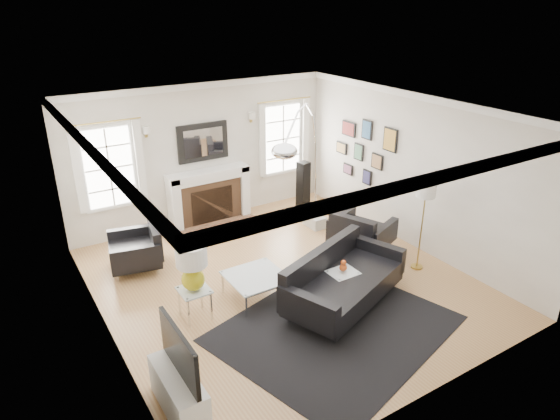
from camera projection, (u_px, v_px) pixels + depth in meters
floor at (283, 282)px, 8.15m from camera, size 6.00×6.00×0.00m
back_wall at (203, 154)px, 9.93m from camera, size 5.50×0.04×2.80m
front_wall at (435, 295)px, 5.26m from camera, size 5.50×0.04×2.80m
left_wall at (99, 247)px, 6.26m from camera, size 0.04×6.00×2.80m
right_wall at (413, 172)px, 8.93m from camera, size 0.04×6.00×2.80m
ceiling at (284, 111)px, 7.04m from camera, size 5.50×6.00×0.02m
crown_molding at (284, 116)px, 7.06m from camera, size 5.50×6.00×0.12m
fireplace at (210, 197)px, 10.11m from camera, size 1.70×0.69×1.11m
mantel_mirror at (203, 142)px, 9.79m from camera, size 1.05×0.07×0.75m
window_left at (109, 167)px, 8.96m from camera, size 1.24×0.15×1.62m
window_right at (283, 138)px, 10.76m from camera, size 1.24×0.15×1.62m
gallery_wall at (364, 147)px, 9.87m from camera, size 0.04×1.73×1.29m
tv_unit at (179, 387)px, 5.51m from camera, size 0.35×1.00×1.09m
area_rug at (335, 328)px, 7.00m from camera, size 3.61×3.26×0.01m
sofa at (341, 281)px, 7.45m from camera, size 2.31×1.63×0.69m
armchair_left at (138, 250)px, 8.43m from camera, size 1.00×1.07×0.63m
armchair_right at (360, 234)px, 8.93m from camera, size 1.17×1.24×0.67m
coffee_table at (256, 278)px, 7.61m from camera, size 0.85×0.85×0.38m
side_table_left at (194, 295)px, 7.12m from camera, size 0.43×0.43×0.47m
nesting_table at (343, 278)px, 7.54m from camera, size 0.44×0.37×0.48m
gourd_lamp at (192, 264)px, 6.92m from camera, size 0.44×0.44×0.71m
orange_vase at (343, 266)px, 7.45m from camera, size 0.12×0.12×0.18m
arc_floor_lamp at (302, 173)px, 8.59m from camera, size 1.95×1.80×2.76m
stick_floor_lamp at (426, 194)px, 8.04m from camera, size 0.32×0.32×1.57m
speaker_tower at (303, 187)px, 10.62m from camera, size 0.26×0.26×1.10m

